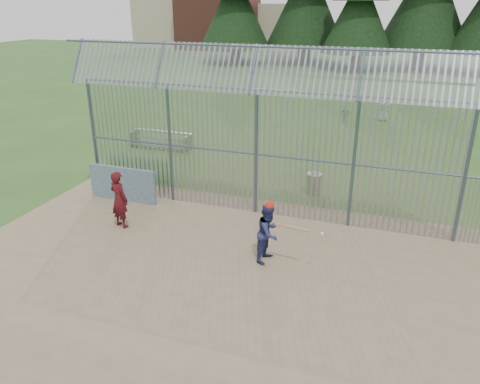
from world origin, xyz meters
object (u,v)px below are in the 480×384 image
at_px(dugout_wall, 123,184).
at_px(bleacher, 160,139).
at_px(onlooker, 119,199).
at_px(trash_can, 314,183).
at_px(batter, 268,233).

relative_size(dugout_wall, bleacher, 0.83).
xyz_separation_m(onlooker, trash_can, (5.04, 4.64, -0.53)).
bearing_deg(batter, bleacher, 52.94).
relative_size(dugout_wall, trash_can, 3.05).
xyz_separation_m(batter, trash_can, (0.23, 5.07, -0.43)).
bearing_deg(dugout_wall, trash_can, 25.28).
bearing_deg(trash_can, dugout_wall, -154.72).
relative_size(dugout_wall, onlooker, 1.41).
distance_m(batter, bleacher, 11.23).
xyz_separation_m(dugout_wall, batter, (5.85, -2.19, 0.19)).
relative_size(batter, bleacher, 0.53).
relative_size(batter, onlooker, 0.89).
bearing_deg(trash_can, batter, -92.65).
relative_size(onlooker, trash_can, 2.17).
bearing_deg(onlooker, dugout_wall, -42.98).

